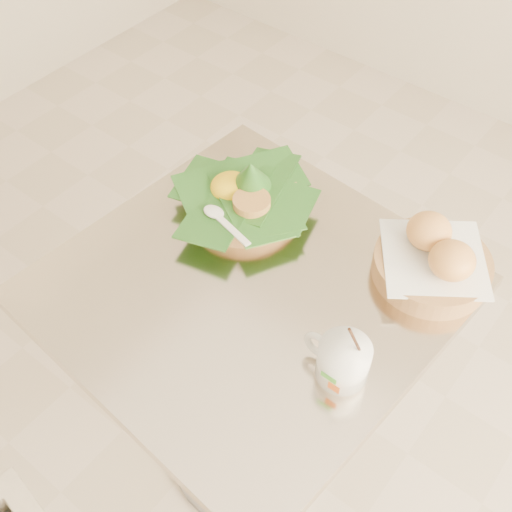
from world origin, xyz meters
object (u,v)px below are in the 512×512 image
Objects in this scene: cafe_table at (250,347)px; bread_basket at (434,260)px; coffee_mug at (342,360)px; rice_basket at (244,195)px.

cafe_table is 2.81× the size of bread_basket.
coffee_mug reaches higher than bread_basket.
cafe_table is 0.36m from coffee_mug.
bread_basket is at bearing 11.83° from rice_basket.
coffee_mug is at bearing -92.99° from bread_basket.
rice_basket is 0.41m from bread_basket.
rice_basket is at bearing -168.17° from bread_basket.
cafe_table is at bearing 167.84° from coffee_mug.
bread_basket is 0.29m from coffee_mug.
coffee_mug reaches higher than cafe_table.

